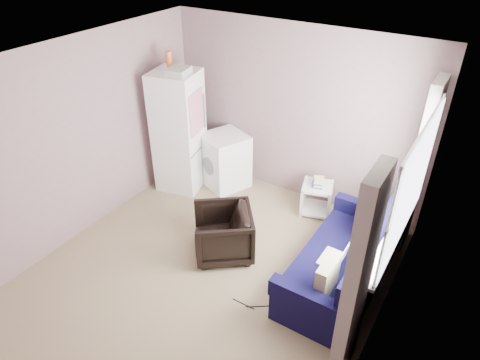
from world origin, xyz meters
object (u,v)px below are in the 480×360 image
object	(u,v)px
side_table	(317,197)
washing_machine	(225,160)
fridge	(179,131)
sofa	(345,265)
armchair	(223,231)

from	to	relation	value
side_table	washing_machine	bearing A→B (deg)	-177.29
fridge	side_table	xyz separation A→B (m)	(2.07, 0.42, -0.66)
side_table	sofa	world-z (taller)	sofa
armchair	washing_machine	distance (m)	1.61
armchair	washing_machine	world-z (taller)	washing_machine
sofa	armchair	bearing A→B (deg)	-168.31
sofa	side_table	bearing A→B (deg)	126.85
armchair	sofa	world-z (taller)	sofa
fridge	washing_machine	size ratio (longest dim) A/B	2.44
fridge	side_table	bearing A→B (deg)	-1.09
sofa	fridge	bearing A→B (deg)	166.82
armchair	sofa	size ratio (longest dim) A/B	0.38
fridge	armchair	bearing A→B (deg)	-47.46
fridge	washing_machine	xyz separation A→B (m)	(0.57, 0.35, -0.48)
armchair	side_table	world-z (taller)	armchair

